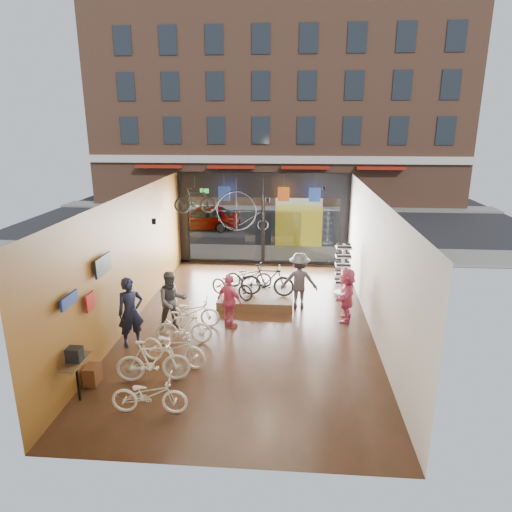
# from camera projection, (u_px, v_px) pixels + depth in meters

# --- Properties ---
(ground_plane) EXTENTS (7.00, 12.00, 0.04)m
(ground_plane) POSITION_uv_depth(u_px,v_px,m) (250.00, 323.00, 13.63)
(ground_plane) COLOR black
(ground_plane) RESTS_ON ground
(ceiling) EXTENTS (7.00, 12.00, 0.04)m
(ceiling) POSITION_uv_depth(u_px,v_px,m) (250.00, 195.00, 12.54)
(ceiling) COLOR black
(ceiling) RESTS_ON ground
(wall_left) EXTENTS (0.04, 12.00, 3.80)m
(wall_left) POSITION_uv_depth(u_px,v_px,m) (130.00, 259.00, 13.35)
(wall_left) COLOR brown
(wall_left) RESTS_ON ground
(wall_right) EXTENTS (0.04, 12.00, 3.80)m
(wall_right) POSITION_uv_depth(u_px,v_px,m) (374.00, 264.00, 12.82)
(wall_right) COLOR beige
(wall_right) RESTS_ON ground
(wall_back) EXTENTS (7.00, 0.04, 3.80)m
(wall_back) POSITION_uv_depth(u_px,v_px,m) (216.00, 371.00, 7.33)
(wall_back) COLOR beige
(wall_back) RESTS_ON ground
(storefront) EXTENTS (7.00, 0.26, 3.80)m
(storefront) POSITION_uv_depth(u_px,v_px,m) (263.00, 219.00, 18.82)
(storefront) COLOR black
(storefront) RESTS_ON ground
(exit_sign) EXTENTS (0.35, 0.06, 0.18)m
(exit_sign) POSITION_uv_depth(u_px,v_px,m) (204.00, 191.00, 18.57)
(exit_sign) COLOR #198C26
(exit_sign) RESTS_ON storefront
(street_road) EXTENTS (30.00, 18.00, 0.02)m
(street_road) POSITION_uv_depth(u_px,v_px,m) (272.00, 220.00, 27.97)
(street_road) COLOR black
(street_road) RESTS_ON ground
(sidewalk_near) EXTENTS (30.00, 2.40, 0.12)m
(sidewalk_near) POSITION_uv_depth(u_px,v_px,m) (265.00, 254.00, 20.49)
(sidewalk_near) COLOR slate
(sidewalk_near) RESTS_ON ground
(sidewalk_far) EXTENTS (30.00, 2.00, 0.12)m
(sidewalk_far) POSITION_uv_depth(u_px,v_px,m) (275.00, 207.00, 31.78)
(sidewalk_far) COLOR slate
(sidewalk_far) RESTS_ON ground
(opposite_building) EXTENTS (26.00, 5.00, 14.00)m
(opposite_building) POSITION_uv_depth(u_px,v_px,m) (277.00, 103.00, 32.20)
(opposite_building) COLOR brown
(opposite_building) RESTS_ON ground
(street_car) EXTENTS (4.02, 1.62, 1.37)m
(street_car) POSITION_uv_depth(u_px,v_px,m) (203.00, 217.00, 25.18)
(street_car) COLOR gray
(street_car) RESTS_ON street_road
(box_truck) EXTENTS (2.28, 6.84, 2.69)m
(box_truck) POSITION_uv_depth(u_px,v_px,m) (298.00, 210.00, 23.65)
(box_truck) COLOR silver
(box_truck) RESTS_ON street_road
(floor_bike_0) EXTENTS (1.59, 0.61, 0.82)m
(floor_bike_0) POSITION_uv_depth(u_px,v_px,m) (149.00, 395.00, 9.28)
(floor_bike_0) COLOR silver
(floor_bike_0) RESTS_ON ground_plane
(floor_bike_1) EXTENTS (1.74, 0.72, 1.02)m
(floor_bike_1) POSITION_uv_depth(u_px,v_px,m) (153.00, 361.00, 10.40)
(floor_bike_1) COLOR silver
(floor_bike_1) RESTS_ON ground_plane
(floor_bike_2) EXTENTS (1.89, 1.11, 0.94)m
(floor_bike_2) POSITION_uv_depth(u_px,v_px,m) (173.00, 347.00, 11.12)
(floor_bike_2) COLOR silver
(floor_bike_2) RESTS_ON ground_plane
(floor_bike_3) EXTENTS (1.54, 0.51, 0.91)m
(floor_bike_3) POSITION_uv_depth(u_px,v_px,m) (184.00, 327.00, 12.22)
(floor_bike_3) COLOR silver
(floor_bike_3) RESTS_ON ground_plane
(floor_bike_4) EXTENTS (1.68, 0.60, 0.88)m
(floor_bike_4) POSITION_uv_depth(u_px,v_px,m) (191.00, 312.00, 13.26)
(floor_bike_4) COLOR silver
(floor_bike_4) RESTS_ON ground_plane
(display_platform) EXTENTS (2.40, 1.80, 0.30)m
(display_platform) POSITION_uv_depth(u_px,v_px,m) (256.00, 298.00, 15.07)
(display_platform) COLOR #473520
(display_platform) RESTS_ON ground_plane
(display_bike_left) EXTENTS (1.68, 1.28, 0.85)m
(display_bike_left) POSITION_uv_depth(u_px,v_px,m) (232.00, 285.00, 14.62)
(display_bike_left) COLOR black
(display_bike_left) RESTS_ON display_platform
(display_bike_mid) EXTENTS (1.78, 0.61, 1.05)m
(display_bike_mid) POSITION_uv_depth(u_px,v_px,m) (267.00, 280.00, 14.72)
(display_bike_mid) COLOR black
(display_bike_mid) RESTS_ON display_platform
(display_bike_right) EXTENTS (1.63, 0.63, 0.84)m
(display_bike_right) POSITION_uv_depth(u_px,v_px,m) (248.00, 276.00, 15.47)
(display_bike_right) COLOR black
(display_bike_right) RESTS_ON display_platform
(customer_0) EXTENTS (0.82, 0.76, 1.89)m
(customer_0) POSITION_uv_depth(u_px,v_px,m) (131.00, 312.00, 11.98)
(customer_0) COLOR #161C33
(customer_0) RESTS_ON ground_plane
(customer_1) EXTENTS (1.07, 0.99, 1.75)m
(customer_1) POSITION_uv_depth(u_px,v_px,m) (172.00, 301.00, 12.87)
(customer_1) COLOR #3F3F44
(customer_1) RESTS_ON ground_plane
(customer_2) EXTENTS (0.98, 0.85, 1.59)m
(customer_2) POSITION_uv_depth(u_px,v_px,m) (230.00, 301.00, 13.09)
(customer_2) COLOR #CC4C72
(customer_2) RESTS_ON ground_plane
(customer_3) EXTENTS (1.20, 0.72, 1.81)m
(customer_3) POSITION_uv_depth(u_px,v_px,m) (299.00, 281.00, 14.45)
(customer_3) COLOR #3F3F44
(customer_3) RESTS_ON ground_plane
(customer_5) EXTENTS (0.79, 1.58, 1.63)m
(customer_5) POSITION_uv_depth(u_px,v_px,m) (346.00, 295.00, 13.54)
(customer_5) COLOR #CC4C72
(customer_5) RESTS_ON ground_plane
(sunglasses_rack) EXTENTS (0.61, 0.54, 1.81)m
(sunglasses_rack) POSITION_uv_depth(u_px,v_px,m) (343.00, 270.00, 15.55)
(sunglasses_rack) COLOR white
(sunglasses_rack) RESTS_ON ground_plane
(wall_merch) EXTENTS (0.40, 2.40, 2.60)m
(wall_merch) POSITION_uv_depth(u_px,v_px,m) (85.00, 329.00, 10.16)
(wall_merch) COLOR navy
(wall_merch) RESTS_ON wall_left
(penny_farthing) EXTENTS (1.89, 0.06, 1.52)m
(penny_farthing) POSITION_uv_depth(u_px,v_px,m) (245.00, 212.00, 17.04)
(penny_farthing) COLOR black
(penny_farthing) RESTS_ON ceiling
(hung_bike) EXTENTS (1.63, 0.66, 0.95)m
(hung_bike) POSITION_uv_depth(u_px,v_px,m) (195.00, 201.00, 17.00)
(hung_bike) COLOR black
(hung_bike) RESTS_ON ceiling
(jersey_left) EXTENTS (0.45, 0.03, 0.55)m
(jersey_left) POSITION_uv_depth(u_px,v_px,m) (224.00, 194.00, 17.85)
(jersey_left) COLOR #1E3F99
(jersey_left) RESTS_ON ceiling
(jersey_mid) EXTENTS (0.45, 0.03, 0.55)m
(jersey_mid) POSITION_uv_depth(u_px,v_px,m) (284.00, 194.00, 17.67)
(jersey_mid) COLOR #CC5919
(jersey_mid) RESTS_ON ceiling
(jersey_right) EXTENTS (0.45, 0.03, 0.55)m
(jersey_right) POSITION_uv_depth(u_px,v_px,m) (315.00, 195.00, 17.58)
(jersey_right) COLOR #1E3F99
(jersey_right) RESTS_ON ceiling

